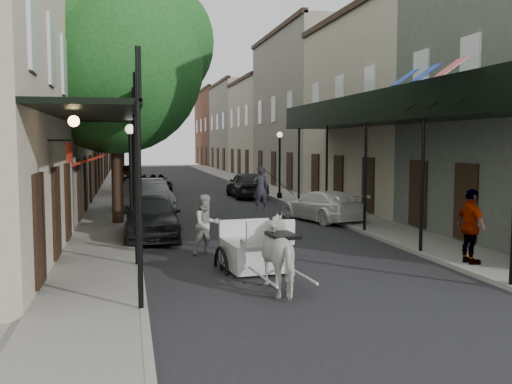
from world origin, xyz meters
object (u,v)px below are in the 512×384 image
horse (284,255)px  pedestrian_sidewalk_left (128,184)px  tree_far (126,101)px  carriage (249,228)px  car_left_near (152,216)px  tree_near (126,58)px  car_left_mid (147,196)px  car_right_far (247,185)px  car_left_far (154,183)px  lamppost_left (131,180)px  pedestrian_walking (206,225)px  pedestrian_sidewalk_right (471,226)px  car_right_near (322,206)px  lamppost_right_far (280,164)px

horse → pedestrian_sidewalk_left: 18.58m
tree_far → carriage: tree_far is taller
car_left_near → tree_far: bearing=94.6°
tree_near → carriage: tree_near is taller
car_left_mid → car_right_far: size_ratio=1.03×
pedestrian_sidewalk_left → car_left_far: size_ratio=0.43×
lamppost_left → horse: lamppost_left is taller
tree_far → car_right_far: bearing=-32.6°
pedestrian_walking → car_left_far: pedestrian_walking is taller
pedestrian_sidewalk_right → tree_near: bearing=40.8°
lamppost_left → carriage: 5.46m
car_left_near → car_right_far: bearing=67.4°
pedestrian_sidewalk_left → car_right_near: size_ratio=0.45×
lamppost_left → pedestrian_sidewalk_right: lamppost_left is taller
car_right_far → pedestrian_sidewalk_left: bearing=20.0°
carriage → lamppost_right_far: bearing=67.0°
carriage → pedestrian_sidewalk_right: carriage is taller
lamppost_left → pedestrian_walking: (2.10, -2.50, -1.18)m
car_left_far → car_right_far: 6.68m
pedestrian_walking → car_right_near: size_ratio=0.40×
tree_far → car_left_near: 18.32m
pedestrian_sidewalk_left → pedestrian_walking: bearing=87.4°
pedestrian_sidewalk_left → tree_far: bearing=-101.3°
tree_far → pedestrian_sidewalk_left: (0.05, -6.89, -4.74)m
tree_far → car_right_near: size_ratio=1.97×
car_left_near → lamppost_right_far: bearing=58.5°
car_left_near → horse: bearing=-69.9°
horse → car_left_near: size_ratio=0.42×
lamppost_right_far → pedestrian_sidewalk_right: bearing=-89.0°
pedestrian_sidewalk_left → carriage: bearing=89.2°
tree_far → lamppost_left: tree_far is taller
pedestrian_sidewalk_right → carriage: bearing=76.6°
tree_far → car_left_mid: bearing=-84.8°
carriage → car_left_far: bearing=88.3°
carriage → car_right_far: bearing=73.0°
tree_near → carriage: 10.67m
lamppost_right_far → pedestrian_sidewalk_right: 17.85m
pedestrian_sidewalk_right → car_left_near: pedestrian_sidewalk_right is taller
horse → car_left_mid: bearing=-86.2°
lamppost_left → car_left_far: (1.50, 18.00, -1.42)m
horse → tree_far: bearing=-87.8°
pedestrian_sidewalk_left → car_left_mid: (0.87, -3.29, -0.32)m
carriage → car_left_mid: size_ratio=0.57×
carriage → pedestrian_walking: bearing=107.7°
horse → car_left_far: size_ratio=0.42×
lamppost_right_far → horse: (-5.02, -19.00, -1.24)m
car_right_far → lamppost_left: bearing=63.8°
tree_near → lamppost_left: bearing=-88.7°
tree_near → carriage: (3.05, -8.67, -5.44)m
pedestrian_walking → pedestrian_sidewalk_right: 7.22m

